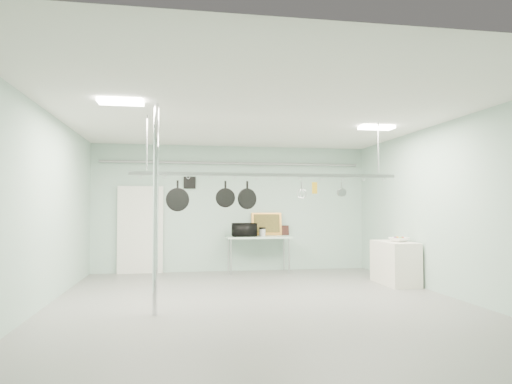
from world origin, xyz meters
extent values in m
plane|color=gray|center=(0.00, 0.00, 0.00)|extent=(8.00, 8.00, 0.00)
cube|color=silver|center=(0.00, 0.00, 3.19)|extent=(7.00, 8.00, 0.02)
cube|color=#A0C0B2|center=(0.00, 3.99, 1.60)|extent=(7.00, 0.02, 3.20)
cube|color=#A0C0B2|center=(3.49, 0.00, 1.60)|extent=(0.02, 8.00, 3.20)
cube|color=silver|center=(-2.30, 3.94, 1.05)|extent=(1.10, 0.10, 2.20)
cube|color=black|center=(-1.10, 3.97, 2.25)|extent=(0.30, 0.04, 0.30)
cylinder|color=gray|center=(0.00, 3.90, 2.75)|extent=(6.60, 0.07, 0.07)
cylinder|color=silver|center=(-1.70, -0.60, 1.60)|extent=(0.08, 0.08, 3.20)
cube|color=silver|center=(0.60, 3.60, 0.88)|extent=(1.60, 0.70, 0.05)
cylinder|color=#B7B7BC|center=(-0.12, 3.32, 0.43)|extent=(0.04, 0.04, 0.86)
cylinder|color=#B7B7BC|center=(-0.12, 3.88, 0.43)|extent=(0.04, 0.04, 0.86)
cylinder|color=#B7B7BC|center=(1.32, 3.32, 0.43)|extent=(0.04, 0.04, 0.86)
cylinder|color=#B7B7BC|center=(1.32, 3.88, 0.43)|extent=(0.04, 0.04, 0.86)
cube|color=white|center=(3.15, 1.40, 0.45)|extent=(0.60, 1.20, 0.90)
cube|color=#B7B7BC|center=(0.20, 0.30, 2.20)|extent=(4.80, 0.06, 0.06)
cylinder|color=#B7B7BC|center=(-1.90, 0.30, 2.70)|extent=(0.02, 0.02, 0.94)
cylinder|color=#B7B7BC|center=(2.30, 0.30, 2.70)|extent=(0.02, 0.02, 0.94)
cube|color=white|center=(-2.20, -0.80, 3.16)|extent=(0.65, 0.30, 0.05)
cube|color=white|center=(2.40, 0.60, 3.16)|extent=(0.65, 0.30, 0.05)
imported|color=black|center=(0.23, 3.47, 1.07)|extent=(0.60, 0.42, 0.33)
cylinder|color=silver|center=(0.70, 3.58, 0.99)|extent=(0.19, 0.19, 0.18)
cube|color=#C18033|center=(0.87, 3.90, 1.20)|extent=(0.78, 0.15, 0.58)
cube|color=black|center=(1.30, 3.90, 1.03)|extent=(0.30, 0.08, 0.25)
imported|color=white|center=(3.19, 1.29, 0.95)|extent=(0.46, 0.46, 0.09)
camera|label=1|loc=(-1.33, -7.65, 1.61)|focal=32.00mm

